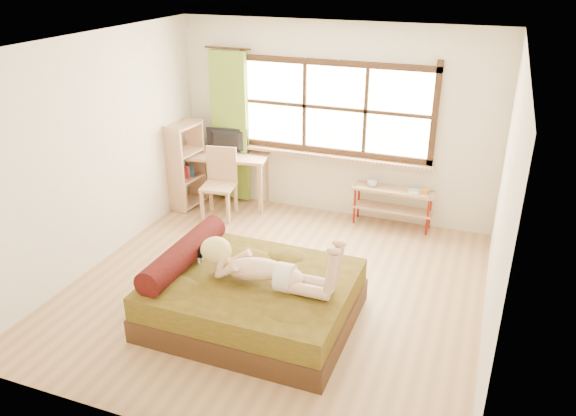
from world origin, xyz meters
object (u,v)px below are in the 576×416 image
at_px(pipe_shelf, 394,199).
at_px(bookshelf, 186,165).
at_px(kitten, 194,251).
at_px(desk, 225,161).
at_px(chair, 220,179).
at_px(bed, 249,296).
at_px(woman, 264,256).

relative_size(pipe_shelf, bookshelf, 0.87).
bearing_deg(kitten, bookshelf, 122.38).
xyz_separation_m(desk, chair, (0.09, -0.36, -0.13)).
bearing_deg(bed, desk, 121.10).
bearing_deg(bed, woman, -13.63).
relative_size(woman, desk, 1.05).
xyz_separation_m(bed, woman, (0.20, -0.05, 0.53)).
distance_m(desk, pipe_shelf, 2.51).
distance_m(bed, bookshelf, 3.11).
relative_size(bed, pipe_shelf, 1.83).
bearing_deg(pipe_shelf, chair, -167.86).
distance_m(kitten, chair, 2.26).
distance_m(kitten, bookshelf, 2.61).
xyz_separation_m(woman, chair, (-1.64, 2.28, -0.25)).
xyz_separation_m(woman, bookshelf, (-2.24, 2.36, -0.16)).
distance_m(woman, desk, 3.15).
bearing_deg(chair, desk, 94.19).
distance_m(kitten, pipe_shelf, 3.08).
relative_size(woman, pipe_shelf, 1.27).
height_order(woman, chair, woman).
bearing_deg(chair, woman, -63.37).
height_order(kitten, desk, desk).
bearing_deg(desk, bed, -68.60).
bearing_deg(desk, kitten, -80.15).
bearing_deg(woman, chair, 126.34).
bearing_deg(pipe_shelf, bookshelf, -171.71).
bearing_deg(chair, bed, -66.23).
bearing_deg(pipe_shelf, woman, -104.64).
distance_m(woman, bookshelf, 3.26).
relative_size(bed, kitten, 6.72).
bearing_deg(chair, kitten, -79.23).
height_order(woman, bookshelf, bookshelf).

